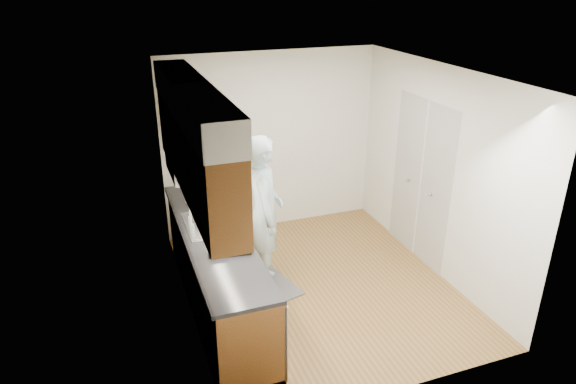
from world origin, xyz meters
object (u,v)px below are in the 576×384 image
Objects in this scene: person at (264,203)px; soap_bottle_b at (211,194)px; soda_can at (205,205)px; steel_can at (212,196)px; dish_rack at (229,245)px; soap_bottle_a at (188,194)px.

person is 10.31× the size of soap_bottle_b.
soda_can is 1.00× the size of steel_can.
steel_can is 0.33× the size of dish_rack.
steel_can is (-0.47, 0.51, -0.05)m from person.
person reaches higher than soap_bottle_a.
soap_bottle_b reaches higher than steel_can.
person reaches higher than soap_bottle_b.
soap_bottle_a is (-0.74, 0.55, 0.01)m from person.
dish_rack is (-0.56, -0.65, -0.08)m from person.
person is 0.70m from steel_can.
soap_bottle_a is 1.79× the size of soda_can.
steel_can is at bearing 53.98° from person.
soap_bottle_b reaches higher than dish_rack.
soda_can is at bearing -61.12° from soap_bottle_a.
soda_can is 0.33× the size of dish_rack.
person reaches higher than soda_can.
person is 0.70m from soap_bottle_b.
soda_can is 0.25m from steel_can.
dish_rack is (-0.07, -1.14, -0.07)m from soap_bottle_b.
dish_rack is (0.18, -1.20, -0.09)m from soap_bottle_a.
soap_bottle_b is 0.22m from soda_can.
person is 8.64× the size of soap_bottle_a.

